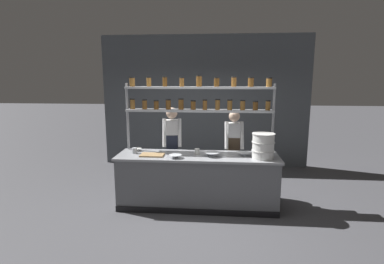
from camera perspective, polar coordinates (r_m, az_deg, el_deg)
ground_plane at (r=5.46m, az=1.03°, el=-13.81°), size 40.00×40.00×0.00m
back_wall at (r=7.58m, az=2.43°, el=5.80°), size 5.17×0.12×3.27m
prep_counter at (r=5.28m, az=1.04°, el=-9.26°), size 2.77×0.76×0.92m
spice_shelf_unit at (r=5.32m, az=1.35°, el=5.77°), size 2.65×0.28×2.27m
chef_left at (r=5.77m, az=-3.80°, el=-2.35°), size 0.39×0.31×1.68m
chef_center at (r=5.76m, az=7.94°, el=-2.84°), size 0.37×0.29×1.62m
container_stack at (r=5.04m, az=13.39°, el=-2.58°), size 0.37×0.37×0.42m
cutting_board at (r=5.16m, az=-7.58°, el=-4.34°), size 0.40×0.26×0.02m
prep_bowl_near_left at (r=5.07m, az=3.85°, el=-4.26°), size 0.26×0.26×0.07m
prep_bowl_center_front at (r=5.53m, az=-10.38°, el=-3.31°), size 0.17×0.17×0.05m
prep_bowl_center_back at (r=5.17m, az=9.78°, el=-4.16°), size 0.22×0.22×0.06m
prep_bowl_near_right at (r=4.96m, az=-3.18°, el=-4.68°), size 0.21×0.21×0.06m
serving_cup_front at (r=5.17m, az=0.98°, el=-3.75°), size 0.09×0.09×0.10m
serving_cup_by_board at (r=5.36m, az=-10.88°, el=-3.49°), size 0.09×0.09×0.10m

